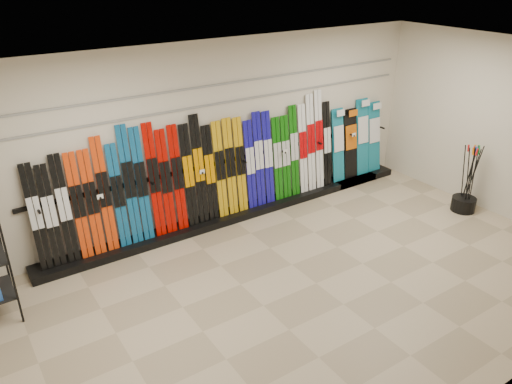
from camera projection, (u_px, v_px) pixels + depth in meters
floor at (316, 283)px, 6.92m from camera, size 8.00×8.00×0.00m
back_wall at (223, 133)px, 8.16m from camera, size 8.00×0.00×8.00m
right_wall at (506, 130)px, 8.28m from camera, size 0.00×5.00×5.00m
ceiling at (330, 65)px, 5.64m from camera, size 8.00×8.00×0.00m
ski_rack_base at (242, 212)px, 8.73m from camera, size 8.00×0.40×0.12m
skis at (205, 173)px, 8.06m from camera, size 5.37×0.26×1.83m
snowboards at (357, 141)px, 9.81m from camera, size 1.26×0.23×1.51m
pole_bin at (463, 204)px, 8.87m from camera, size 0.41×0.41×0.25m
ski_poles at (469, 179)px, 8.68m from camera, size 0.30×0.29×1.18m
slatwall_rail_0 at (222, 103)px, 7.94m from camera, size 7.60×0.02×0.03m
slatwall_rail_1 at (222, 84)px, 7.81m from camera, size 7.60×0.02×0.03m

